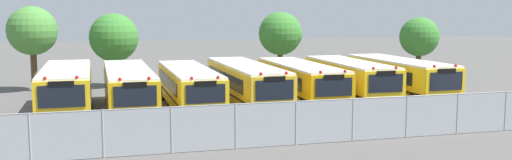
{
  "coord_description": "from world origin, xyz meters",
  "views": [
    {
      "loc": [
        -8.04,
        -31.67,
        5.7
      ],
      "look_at": [
        0.64,
        0.0,
        1.6
      ],
      "focal_mm": 38.33,
      "sensor_mm": 36.0,
      "label": 1
    }
  ],
  "objects_px": {
    "tree_0": "(32,31)",
    "school_bus_0": "(67,89)",
    "school_bus_6": "(399,78)",
    "school_bus_2": "(189,86)",
    "traffic_cone": "(163,144)",
    "school_bus_1": "(128,88)",
    "school_bus_3": "(246,84)",
    "school_bus_4": "(300,82)",
    "school_bus_5": "(349,79)",
    "tree_1": "(113,38)",
    "tree_3": "(419,36)",
    "tree_2": "(282,34)"
  },
  "relations": [
    {
      "from": "school_bus_5",
      "to": "tree_0",
      "type": "xyz_separation_m",
      "value": [
        -20.04,
        10.47,
        2.88
      ]
    },
    {
      "from": "school_bus_6",
      "to": "school_bus_0",
      "type": "bearing_deg",
      "value": -1.65
    },
    {
      "from": "school_bus_0",
      "to": "tree_2",
      "type": "distance_m",
      "value": 19.74
    },
    {
      "from": "school_bus_0",
      "to": "school_bus_2",
      "type": "distance_m",
      "value": 6.8
    },
    {
      "from": "school_bus_2",
      "to": "traffic_cone",
      "type": "height_order",
      "value": "school_bus_2"
    },
    {
      "from": "school_bus_4",
      "to": "school_bus_3",
      "type": "bearing_deg",
      "value": 3.59
    },
    {
      "from": "school_bus_1",
      "to": "school_bus_3",
      "type": "height_order",
      "value": "school_bus_3"
    },
    {
      "from": "school_bus_5",
      "to": "tree_2",
      "type": "height_order",
      "value": "tree_2"
    },
    {
      "from": "school_bus_3",
      "to": "tree_2",
      "type": "distance_m",
      "value": 13.0
    },
    {
      "from": "tree_1",
      "to": "school_bus_6",
      "type": "bearing_deg",
      "value": -32.34
    },
    {
      "from": "school_bus_1",
      "to": "tree_0",
      "type": "height_order",
      "value": "tree_0"
    },
    {
      "from": "school_bus_5",
      "to": "tree_1",
      "type": "bearing_deg",
      "value": -36.49
    },
    {
      "from": "school_bus_1",
      "to": "school_bus_4",
      "type": "xyz_separation_m",
      "value": [
        10.43,
        0.01,
        -0.01
      ]
    },
    {
      "from": "school_bus_4",
      "to": "school_bus_6",
      "type": "bearing_deg",
      "value": 178.46
    },
    {
      "from": "school_bus_2",
      "to": "tree_3",
      "type": "distance_m",
      "value": 23.3
    },
    {
      "from": "school_bus_2",
      "to": "tree_0",
      "type": "distance_m",
      "value": 14.59
    },
    {
      "from": "tree_3",
      "to": "traffic_cone",
      "type": "relative_size",
      "value": 10.59
    },
    {
      "from": "school_bus_1",
      "to": "tree_3",
      "type": "relative_size",
      "value": 2.18
    },
    {
      "from": "school_bus_0",
      "to": "tree_0",
      "type": "distance_m",
      "value": 11.29
    },
    {
      "from": "school_bus_1",
      "to": "tree_0",
      "type": "relative_size",
      "value": 1.88
    },
    {
      "from": "traffic_cone",
      "to": "school_bus_1",
      "type": "bearing_deg",
      "value": 96.31
    },
    {
      "from": "school_bus_1",
      "to": "school_bus_6",
      "type": "bearing_deg",
      "value": 178.3
    },
    {
      "from": "tree_1",
      "to": "tree_2",
      "type": "relative_size",
      "value": 0.98
    },
    {
      "from": "school_bus_6",
      "to": "tree_3",
      "type": "xyz_separation_m",
      "value": [
        7.46,
        9.77,
        2.21
      ]
    },
    {
      "from": "school_bus_0",
      "to": "traffic_cone",
      "type": "bearing_deg",
      "value": 113.88
    },
    {
      "from": "school_bus_6",
      "to": "tree_2",
      "type": "bearing_deg",
      "value": -70.14
    },
    {
      "from": "school_bus_4",
      "to": "tree_3",
      "type": "height_order",
      "value": "tree_3"
    },
    {
      "from": "tree_2",
      "to": "school_bus_0",
      "type": "bearing_deg",
      "value": -145.52
    },
    {
      "from": "school_bus_3",
      "to": "tree_2",
      "type": "relative_size",
      "value": 1.98
    },
    {
      "from": "school_bus_0",
      "to": "school_bus_1",
      "type": "height_order",
      "value": "school_bus_0"
    },
    {
      "from": "school_bus_2",
      "to": "school_bus_4",
      "type": "distance_m",
      "value": 6.96
    },
    {
      "from": "school_bus_1",
      "to": "school_bus_3",
      "type": "relative_size",
      "value": 1.02
    },
    {
      "from": "school_bus_1",
      "to": "tree_2",
      "type": "xyz_separation_m",
      "value": [
        12.81,
        11.08,
        2.5
      ]
    },
    {
      "from": "school_bus_5",
      "to": "tree_3",
      "type": "distance_m",
      "value": 14.62
    },
    {
      "from": "school_bus_5",
      "to": "tree_2",
      "type": "relative_size",
      "value": 1.74
    },
    {
      "from": "school_bus_2",
      "to": "tree_0",
      "type": "relative_size",
      "value": 1.8
    },
    {
      "from": "school_bus_2",
      "to": "traffic_cone",
      "type": "relative_size",
      "value": 22.14
    },
    {
      "from": "traffic_cone",
      "to": "school_bus_5",
      "type": "bearing_deg",
      "value": 36.04
    },
    {
      "from": "school_bus_3",
      "to": "school_bus_5",
      "type": "xyz_separation_m",
      "value": [
        6.89,
        0.25,
        -0.0
      ]
    },
    {
      "from": "tree_0",
      "to": "school_bus_0",
      "type": "bearing_deg",
      "value": -74.36
    },
    {
      "from": "school_bus_6",
      "to": "traffic_cone",
      "type": "relative_size",
      "value": 20.59
    },
    {
      "from": "school_bus_5",
      "to": "school_bus_6",
      "type": "bearing_deg",
      "value": 177.24
    },
    {
      "from": "school_bus_2",
      "to": "school_bus_4",
      "type": "height_order",
      "value": "school_bus_4"
    },
    {
      "from": "school_bus_3",
      "to": "tree_1",
      "type": "bearing_deg",
      "value": -57.39
    },
    {
      "from": "school_bus_0",
      "to": "school_bus_6",
      "type": "relative_size",
      "value": 1.06
    },
    {
      "from": "school_bus_3",
      "to": "tree_1",
      "type": "height_order",
      "value": "tree_1"
    },
    {
      "from": "tree_3",
      "to": "school_bus_3",
      "type": "bearing_deg",
      "value": -151.09
    },
    {
      "from": "school_bus_4",
      "to": "tree_0",
      "type": "xyz_separation_m",
      "value": [
        -16.71,
        10.5,
        2.92
      ]
    },
    {
      "from": "school_bus_5",
      "to": "school_bus_6",
      "type": "xyz_separation_m",
      "value": [
        3.39,
        -0.22,
        0.03
      ]
    },
    {
      "from": "school_bus_4",
      "to": "school_bus_5",
      "type": "height_order",
      "value": "school_bus_5"
    }
  ]
}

